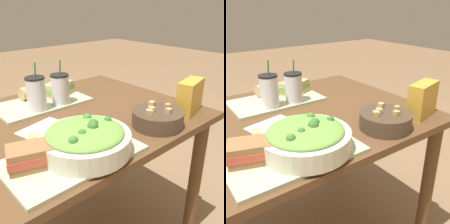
% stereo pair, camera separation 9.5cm
% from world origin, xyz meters
% --- Properties ---
extents(dining_table, '(1.25, 0.85, 0.74)m').
position_xyz_m(dining_table, '(0.00, 0.00, 0.64)').
color(dining_table, brown).
rests_on(dining_table, ground_plane).
extents(tray_near, '(0.42, 0.25, 0.01)m').
position_xyz_m(tray_near, '(-0.07, -0.28, 0.75)').
color(tray_near, '#B2BC99').
rests_on(tray_near, dining_table).
extents(tray_far, '(0.42, 0.25, 0.01)m').
position_xyz_m(tray_far, '(0.08, 0.20, 0.75)').
color(tray_far, '#B2BC99').
rests_on(tray_far, dining_table).
extents(salad_bowl, '(0.29, 0.29, 0.10)m').
position_xyz_m(salad_bowl, '(-0.03, -0.29, 0.80)').
color(salad_bowl, beige).
rests_on(salad_bowl, tray_near).
extents(soup_bowl, '(0.20, 0.20, 0.08)m').
position_xyz_m(soup_bowl, '(0.30, -0.31, 0.78)').
color(soup_bowl, '#473828').
rests_on(soup_bowl, dining_table).
extents(sandwich_near, '(0.16, 0.13, 0.06)m').
position_xyz_m(sandwich_near, '(-0.19, -0.25, 0.79)').
color(sandwich_near, olive).
rests_on(sandwich_near, tray_near).
extents(baguette_near, '(0.14, 0.10, 0.06)m').
position_xyz_m(baguette_near, '(-0.10, -0.19, 0.79)').
color(baguette_near, tan).
rests_on(baguette_near, tray_near).
extents(sandwich_far, '(0.17, 0.14, 0.06)m').
position_xyz_m(sandwich_far, '(0.19, 0.24, 0.79)').
color(sandwich_far, tan).
rests_on(sandwich_far, tray_far).
extents(baguette_far, '(0.11, 0.07, 0.06)m').
position_xyz_m(baguette_far, '(0.07, 0.29, 0.79)').
color(baguette_far, tan).
rests_on(baguette_far, tray_far).
extents(drink_cup_dark, '(0.08, 0.08, 0.21)m').
position_xyz_m(drink_cup_dark, '(0.02, 0.13, 0.82)').
color(drink_cup_dark, silver).
rests_on(drink_cup_dark, tray_far).
extents(drink_cup_red, '(0.08, 0.08, 0.20)m').
position_xyz_m(drink_cup_red, '(0.14, 0.13, 0.82)').
color(drink_cup_red, silver).
rests_on(drink_cup_red, tray_far).
extents(chip_bag, '(0.17, 0.10, 0.14)m').
position_xyz_m(chip_bag, '(0.51, -0.31, 0.81)').
color(chip_bag, gold).
rests_on(chip_bag, dining_table).
extents(napkin_folded, '(0.20, 0.16, 0.00)m').
position_xyz_m(napkin_folded, '(-0.04, -0.04, 0.74)').
color(napkin_folded, silver).
rests_on(napkin_folded, dining_table).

